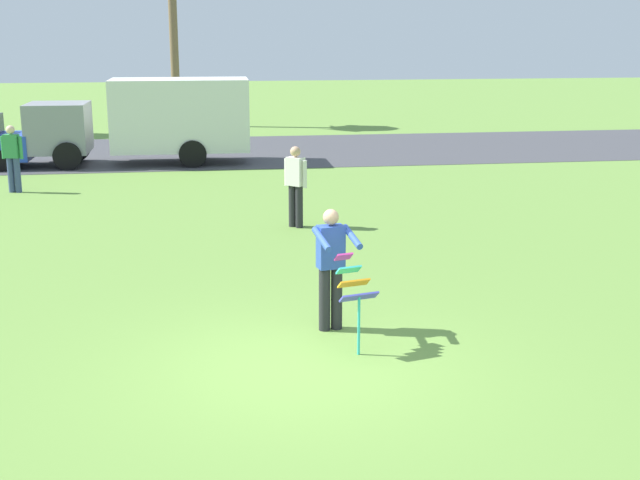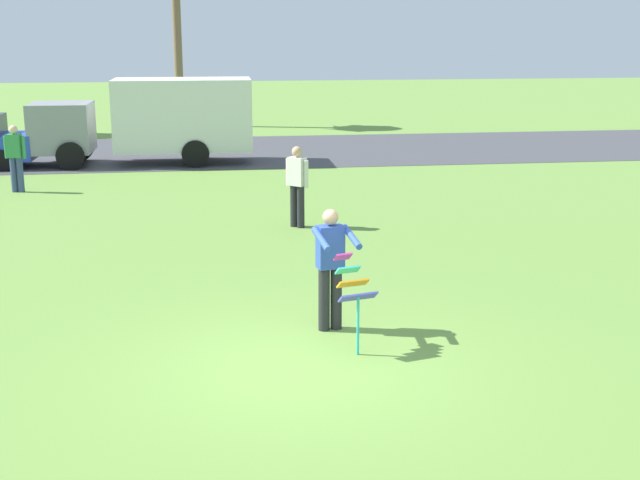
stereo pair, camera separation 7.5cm
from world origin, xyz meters
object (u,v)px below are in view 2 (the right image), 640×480
at_px(parked_truck_grey_van, 157,118).
at_px(person_walker_far, 15,156).
at_px(person_kite_flyer, 331,265).
at_px(person_walker_near, 297,184).
at_px(kite_held, 353,288).

relative_size(parked_truck_grey_van, person_walker_far, 3.89).
distance_m(parked_truck_grey_van, person_walker_far, 5.54).
relative_size(person_kite_flyer, parked_truck_grey_van, 0.26).
distance_m(person_walker_near, person_walker_far, 8.37).
distance_m(parked_truck_grey_van, person_walker_near, 9.92).
bearing_deg(person_kite_flyer, person_walker_far, 119.39).
distance_m(kite_held, parked_truck_grey_van, 16.88).
height_order(person_kite_flyer, kite_held, person_kite_flyer).
bearing_deg(person_walker_far, person_walker_near, -36.73).
bearing_deg(kite_held, person_walker_near, 89.07).
relative_size(kite_held, parked_truck_grey_van, 0.19).
height_order(person_walker_near, person_walker_far, same).
bearing_deg(parked_truck_grey_van, kite_held, -79.13).
bearing_deg(person_kite_flyer, kite_held, -78.78).
xyz_separation_m(parked_truck_grey_van, person_walker_far, (-3.41, -4.34, -0.48)).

